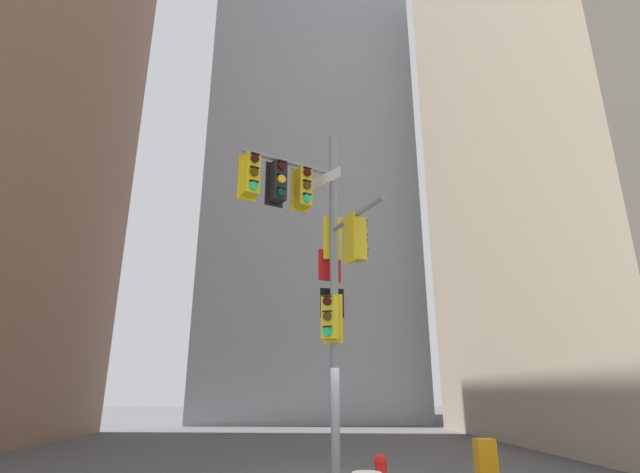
% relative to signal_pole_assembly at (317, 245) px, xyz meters
% --- Properties ---
extents(building_tower_right, '(17.32, 17.32, 31.88)m').
position_rel_signal_pole_assembly_xyz_m(building_tower_right, '(16.78, 8.82, 10.59)').
color(building_tower_right, tan).
rests_on(building_tower_right, ground).
extents(building_mid_block, '(15.42, 15.42, 44.56)m').
position_rel_signal_pole_assembly_xyz_m(building_mid_block, '(0.71, 27.80, 16.93)').
color(building_mid_block, '#9399A3').
rests_on(building_mid_block, ground).
extents(signal_pole_assembly, '(3.26, 2.78, 8.57)m').
position_rel_signal_pole_assembly_xyz_m(signal_pole_assembly, '(0.00, 0.00, 0.00)').
color(signal_pole_assembly, gray).
rests_on(signal_pole_assembly, ground).
extents(newspaper_box, '(0.45, 0.36, 0.95)m').
position_rel_signal_pole_assembly_xyz_m(newspaper_box, '(3.91, 0.67, -4.87)').
color(newspaper_box, orange).
rests_on(newspaper_box, ground).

